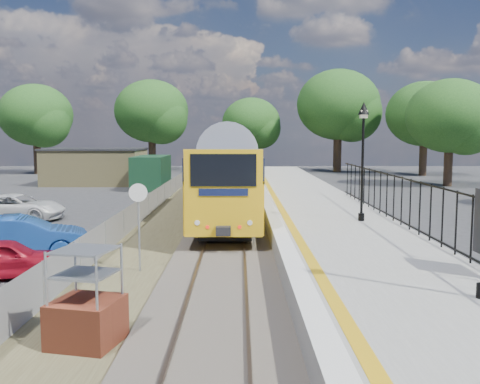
{
  "coord_description": "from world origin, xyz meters",
  "views": [
    {
      "loc": [
        0.55,
        -14.6,
        4.19
      ],
      "look_at": [
        0.57,
        6.27,
        2.0
      ],
      "focal_mm": 40.0,
      "sensor_mm": 36.0,
      "label": 1
    }
  ],
  "objects_px": {
    "speed_sign": "(139,213)",
    "car_blue": "(22,237)",
    "brick_plinth": "(86,299)",
    "car_red": "(4,258)",
    "train": "(232,162)",
    "car_white": "(17,207)",
    "victorian_lamp_north": "(363,133)"
  },
  "relations": [
    {
      "from": "car_red",
      "to": "car_blue",
      "type": "distance_m",
      "value": 2.67
    },
    {
      "from": "speed_sign",
      "to": "brick_plinth",
      "type": "bearing_deg",
      "value": -95.81
    },
    {
      "from": "victorian_lamp_north",
      "to": "car_red",
      "type": "height_order",
      "value": "victorian_lamp_north"
    },
    {
      "from": "speed_sign",
      "to": "car_blue",
      "type": "distance_m",
      "value": 5.0
    },
    {
      "from": "speed_sign",
      "to": "car_blue",
      "type": "bearing_deg",
      "value": 149.14
    },
    {
      "from": "car_blue",
      "to": "speed_sign",
      "type": "bearing_deg",
      "value": -131.49
    },
    {
      "from": "car_blue",
      "to": "brick_plinth",
      "type": "bearing_deg",
      "value": -166.95
    },
    {
      "from": "car_blue",
      "to": "car_white",
      "type": "bearing_deg",
      "value": 6.88
    },
    {
      "from": "car_blue",
      "to": "victorian_lamp_north",
      "type": "bearing_deg",
      "value": -95.03
    },
    {
      "from": "victorian_lamp_north",
      "to": "train",
      "type": "bearing_deg",
      "value": 106.46
    },
    {
      "from": "speed_sign",
      "to": "train",
      "type": "bearing_deg",
      "value": 77.64
    },
    {
      "from": "train",
      "to": "speed_sign",
      "type": "xyz_separation_m",
      "value": [
        -2.52,
        -22.49,
        -0.46
      ]
    },
    {
      "from": "speed_sign",
      "to": "car_red",
      "type": "relative_size",
      "value": 0.79
    },
    {
      "from": "train",
      "to": "car_red",
      "type": "bearing_deg",
      "value": -105.53
    },
    {
      "from": "brick_plinth",
      "to": "car_red",
      "type": "distance_m",
      "value": 6.49
    },
    {
      "from": "train",
      "to": "car_blue",
      "type": "height_order",
      "value": "train"
    },
    {
      "from": "car_blue",
      "to": "car_white",
      "type": "height_order",
      "value": "car_blue"
    },
    {
      "from": "train",
      "to": "car_white",
      "type": "xyz_separation_m",
      "value": [
        -10.57,
        -12.07,
        -1.69
      ]
    },
    {
      "from": "car_blue",
      "to": "car_white",
      "type": "distance_m",
      "value": 9.13
    },
    {
      "from": "car_red",
      "to": "brick_plinth",
      "type": "bearing_deg",
      "value": -158.88
    },
    {
      "from": "car_red",
      "to": "car_white",
      "type": "bearing_deg",
      "value": 4.82
    },
    {
      "from": "brick_plinth",
      "to": "car_blue",
      "type": "bearing_deg",
      "value": 119.65
    },
    {
      "from": "train",
      "to": "car_blue",
      "type": "distance_m",
      "value": 21.65
    },
    {
      "from": "brick_plinth",
      "to": "car_blue",
      "type": "distance_m",
      "value": 8.96
    },
    {
      "from": "victorian_lamp_north",
      "to": "speed_sign",
      "type": "xyz_separation_m",
      "value": [
        -7.82,
        -4.55,
        -2.42
      ]
    },
    {
      "from": "speed_sign",
      "to": "car_white",
      "type": "distance_m",
      "value": 13.22
    },
    {
      "from": "speed_sign",
      "to": "car_white",
      "type": "xyz_separation_m",
      "value": [
        -8.05,
        10.42,
        -1.23
      ]
    },
    {
      "from": "speed_sign",
      "to": "car_red",
      "type": "xyz_separation_m",
      "value": [
        -3.89,
        -0.56,
        -1.28
      ]
    },
    {
      "from": "brick_plinth",
      "to": "train",
      "type": "bearing_deg",
      "value": 84.94
    },
    {
      "from": "train",
      "to": "speed_sign",
      "type": "bearing_deg",
      "value": -96.38
    },
    {
      "from": "train",
      "to": "car_blue",
      "type": "xyz_separation_m",
      "value": [
        -6.93,
        -20.45,
        -1.61
      ]
    },
    {
      "from": "brick_plinth",
      "to": "car_white",
      "type": "distance_m",
      "value": 18.06
    }
  ]
}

